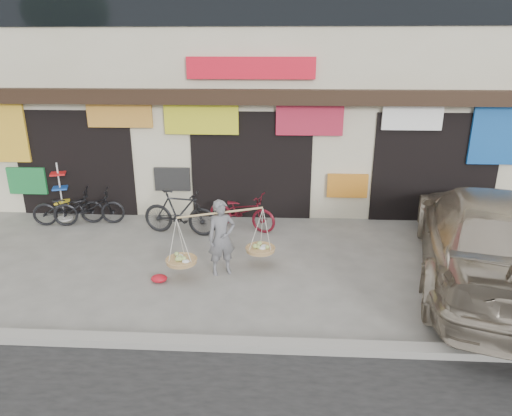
# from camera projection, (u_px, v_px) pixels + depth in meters

# --- Properties ---
(ground) EXTENTS (70.00, 70.00, 0.00)m
(ground) POSITION_uv_depth(u_px,v_px,m) (239.00, 281.00, 8.53)
(ground) COLOR gray
(ground) RESTS_ON ground
(kerb) EXTENTS (70.00, 0.25, 0.12)m
(kerb) POSITION_uv_depth(u_px,v_px,m) (227.00, 344.00, 6.63)
(kerb) COLOR gray
(kerb) RESTS_ON ground
(shophouse_block) EXTENTS (14.00, 6.32, 7.00)m
(shophouse_block) POSITION_uv_depth(u_px,v_px,m) (257.00, 73.00, 13.44)
(shophouse_block) COLOR beige
(shophouse_block) RESTS_ON ground
(street_vendor) EXTENTS (2.00, 1.16, 1.48)m
(street_vendor) POSITION_uv_depth(u_px,v_px,m) (222.00, 241.00, 8.64)
(street_vendor) COLOR slate
(street_vendor) RESTS_ON ground
(bike_0) EXTENTS (1.78, 0.96, 0.89)m
(bike_0) POSITION_uv_depth(u_px,v_px,m) (89.00, 207.00, 11.17)
(bike_0) COLOR black
(bike_0) RESTS_ON ground
(bike_1) EXTENTS (1.84, 0.80, 1.07)m
(bike_1) POSITION_uv_depth(u_px,v_px,m) (180.00, 212.00, 10.56)
(bike_1) COLOR black
(bike_1) RESTS_ON ground
(bike_2) EXTENTS (1.83, 1.18, 0.91)m
(bike_2) POSITION_uv_depth(u_px,v_px,m) (242.00, 211.00, 10.88)
(bike_2) COLOR maroon
(bike_2) RESTS_ON ground
(bike_3) EXTENTS (1.78, 0.96, 0.89)m
(bike_3) POSITION_uv_depth(u_px,v_px,m) (68.00, 207.00, 11.20)
(bike_3) COLOR black
(bike_3) RESTS_ON ground
(suv) EXTENTS (3.95, 6.53, 1.77)m
(suv) POSITION_uv_depth(u_px,v_px,m) (492.00, 236.00, 8.32)
(suv) COLOR #A59985
(suv) RESTS_ON ground
(display_rack) EXTENTS (0.45, 0.45, 1.48)m
(display_rack) POSITION_uv_depth(u_px,v_px,m) (61.00, 197.00, 11.46)
(display_rack) COLOR silver
(display_rack) RESTS_ON ground
(red_bag) EXTENTS (0.31, 0.25, 0.14)m
(red_bag) POSITION_uv_depth(u_px,v_px,m) (159.00, 278.00, 8.50)
(red_bag) COLOR red
(red_bag) RESTS_ON ground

